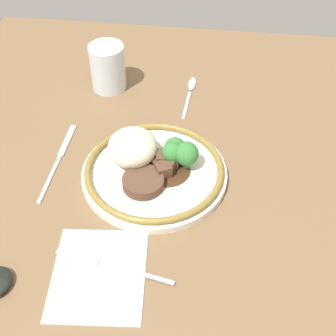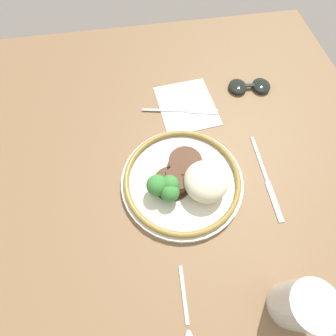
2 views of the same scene
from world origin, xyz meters
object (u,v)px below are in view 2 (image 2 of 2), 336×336
at_px(fork, 188,111).
at_px(knife, 267,180).
at_px(plate, 185,181).
at_px(juice_glass, 299,305).
at_px(spoon, 189,334).
at_px(sunglasses, 250,86).

distance_m(fork, knife, 0.26).
bearing_deg(fork, plate, -92.14).
bearing_deg(knife, juice_glass, -9.29).
xyz_separation_m(plate, knife, (0.02, 0.18, -0.02)).
height_order(juice_glass, spoon, juice_glass).
relative_size(juice_glass, spoon, 0.66).
xyz_separation_m(juice_glass, sunglasses, (-0.51, 0.09, -0.04)).
height_order(fork, sunglasses, sunglasses).
xyz_separation_m(knife, sunglasses, (-0.27, 0.04, 0.01)).
distance_m(plate, fork, 0.21).
xyz_separation_m(plate, spoon, (0.27, -0.04, -0.02)).
bearing_deg(sunglasses, fork, -67.16).
bearing_deg(juice_glass, sunglasses, 170.04).
distance_m(knife, spoon, 0.34).
bearing_deg(spoon, fork, 171.99).
relative_size(fork, spoon, 1.24).
relative_size(knife, sunglasses, 1.81).
bearing_deg(spoon, knife, 141.30).
height_order(knife, sunglasses, sunglasses).
relative_size(plate, juice_glass, 2.60).
distance_m(fork, spoon, 0.48).
relative_size(juice_glass, sunglasses, 0.87).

